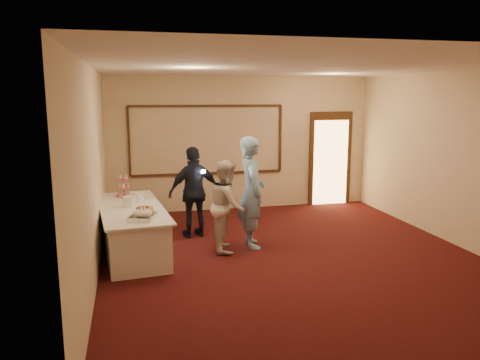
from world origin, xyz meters
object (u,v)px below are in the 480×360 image
(plate_stack_a, at_px, (129,202))
(man, at_px, (252,192))
(pavlova_tray, at_px, (143,214))
(plate_stack_b, at_px, (138,197))
(woman, at_px, (227,206))
(buffet_table, at_px, (132,229))
(cupcake_stand, at_px, (124,188))
(guest, at_px, (195,192))
(tart, at_px, (145,210))

(plate_stack_a, distance_m, man, 2.04)
(pavlova_tray, bearing_deg, plate_stack_b, 92.15)
(plate_stack_a, height_order, man, man)
(pavlova_tray, distance_m, plate_stack_a, 0.87)
(woman, bearing_deg, buffet_table, 89.82)
(cupcake_stand, xyz_separation_m, man, (2.13, -1.01, 0.03))
(pavlova_tray, xyz_separation_m, woman, (1.40, 0.58, -0.08))
(cupcake_stand, xyz_separation_m, woman, (1.68, -1.10, -0.16))
(woman, xyz_separation_m, guest, (-0.43, 0.88, 0.07))
(pavlova_tray, distance_m, guest, 1.76)
(man, bearing_deg, pavlova_tray, 111.03)
(pavlova_tray, height_order, cupcake_stand, cupcake_stand)
(man, bearing_deg, plate_stack_b, 75.23)
(woman, bearing_deg, plate_stack_b, 75.83)
(plate_stack_a, bearing_deg, man, -5.18)
(plate_stack_a, bearing_deg, pavlova_tray, -77.33)
(tart, height_order, man, man)
(plate_stack_b, relative_size, tart, 0.64)
(pavlova_tray, height_order, woman, woman)
(plate_stack_b, bearing_deg, plate_stack_a, -112.61)
(plate_stack_b, bearing_deg, guest, 14.39)
(plate_stack_b, distance_m, woman, 1.57)
(plate_stack_b, bearing_deg, cupcake_stand, 116.81)
(guest, bearing_deg, cupcake_stand, -22.69)
(pavlova_tray, bearing_deg, cupcake_stand, 99.68)
(buffet_table, bearing_deg, guest, 28.82)
(buffet_table, distance_m, tart, 0.60)
(buffet_table, distance_m, plate_stack_b, 0.60)
(plate_stack_b, height_order, man, man)
(cupcake_stand, bearing_deg, buffet_table, -81.81)
(buffet_table, xyz_separation_m, pavlova_tray, (0.17, -0.84, 0.46))
(cupcake_stand, bearing_deg, plate_stack_b, -63.19)
(buffet_table, height_order, guest, guest)
(pavlova_tray, distance_m, tart, 0.47)
(tart, xyz_separation_m, woman, (1.35, 0.12, -0.03))
(pavlova_tray, relative_size, woman, 0.35)
(pavlova_tray, bearing_deg, tart, 84.47)
(plate_stack_b, relative_size, man, 0.10)
(plate_stack_b, height_order, woman, woman)
(pavlova_tray, bearing_deg, buffet_table, 101.16)
(cupcake_stand, distance_m, guest, 1.28)
(cupcake_stand, bearing_deg, plate_stack_a, -83.45)
(buffet_table, distance_m, woman, 1.63)
(plate_stack_a, relative_size, woman, 0.14)
(cupcake_stand, relative_size, plate_stack_a, 2.10)
(cupcake_stand, relative_size, man, 0.23)
(plate_stack_b, xyz_separation_m, guest, (1.02, 0.26, -0.02))
(plate_stack_a, xyz_separation_m, tart, (0.24, -0.39, -0.06))
(buffet_table, height_order, plate_stack_b, plate_stack_b)
(woman, bearing_deg, pavlova_tray, 121.78)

